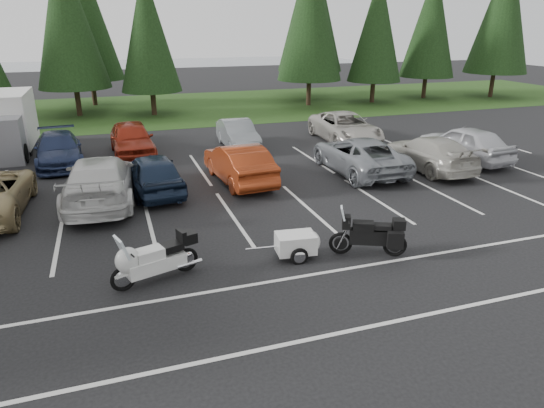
{
  "coord_description": "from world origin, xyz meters",
  "views": [
    {
      "loc": [
        -3.05,
        -13.64,
        6.08
      ],
      "look_at": [
        1.37,
        -0.5,
        0.9
      ],
      "focal_mm": 32.0,
      "sensor_mm": 36.0,
      "label": 1
    }
  ],
  "objects": [
    {
      "name": "car_far_4",
      "position": [
        9.05,
        9.85,
        0.77
      ],
      "size": [
        2.77,
        5.64,
        1.54
      ],
      "primitive_type": "imported",
      "rotation": [
        0.0,
        0.0,
        -0.04
      ],
      "color": "#B4AFA5",
      "rests_on": "ground"
    },
    {
      "name": "conifer_4",
      "position": [
        -5.0,
        22.9,
        6.53
      ],
      "size": [
        4.8,
        4.8,
        11.17
      ],
      "color": "#332316",
      "rests_on": "ground"
    },
    {
      "name": "car_near_6",
      "position": [
        6.97,
        4.41,
        0.76
      ],
      "size": [
        2.53,
        5.47,
        1.52
      ],
      "primitive_type": "imported",
      "rotation": [
        0.0,
        0.0,
        3.14
      ],
      "color": "gray",
      "rests_on": "ground"
    },
    {
      "name": "box_truck",
      "position": [
        -8.0,
        12.5,
        1.45
      ],
      "size": [
        2.4,
        5.6,
        2.9
      ],
      "primitive_type": null,
      "color": "silver",
      "rests_on": "ground"
    },
    {
      "name": "car_far_3",
      "position": [
        3.15,
        10.34,
        0.7
      ],
      "size": [
        1.55,
        4.27,
        1.4
      ],
      "primitive_type": "imported",
      "rotation": [
        0.0,
        0.0,
        -0.02
      ],
      "color": "slate",
      "rests_on": "ground"
    },
    {
      "name": "conifer_6",
      "position": [
        12.0,
        22.1,
        6.71
      ],
      "size": [
        4.93,
        4.93,
        11.48
      ],
      "color": "#332316",
      "rests_on": "ground"
    },
    {
      "name": "car_near_7",
      "position": [
        10.1,
        3.81,
        0.73
      ],
      "size": [
        2.16,
        5.1,
        1.47
      ],
      "primitive_type": "imported",
      "rotation": [
        0.0,
        0.0,
        3.16
      ],
      "color": "#B0ACA1",
      "rests_on": "ground"
    },
    {
      "name": "adventure_motorcycle",
      "position": [
        3.35,
        -2.93,
        0.72
      ],
      "size": [
        2.49,
        1.72,
        1.44
      ],
      "primitive_type": null,
      "rotation": [
        0.0,
        0.0,
        -0.43
      ],
      "color": "black",
      "rests_on": "ground"
    },
    {
      "name": "car_far_1",
      "position": [
        -5.41,
        9.78,
        0.71
      ],
      "size": [
        2.37,
        5.01,
        1.41
      ],
      "primitive_type": "imported",
      "rotation": [
        0.0,
        0.0,
        0.08
      ],
      "color": "#1D2749",
      "rests_on": "ground"
    },
    {
      "name": "stall_markings",
      "position": [
        0.0,
        2.0,
        0.0
      ],
      "size": [
        32.0,
        16.0,
        0.01
      ],
      "primitive_type": "cube",
      "color": "silver",
      "rests_on": "ground"
    },
    {
      "name": "lake_water",
      "position": [
        4.0,
        55.0,
        0.0
      ],
      "size": [
        70.0,
        50.0,
        0.02
      ],
      "primitive_type": "cube",
      "color": "slate",
      "rests_on": "ground"
    },
    {
      "name": "car_near_5",
      "position": [
        1.7,
        4.68,
        0.78
      ],
      "size": [
        2.03,
        4.86,
        1.56
      ],
      "primitive_type": "imported",
      "rotation": [
        0.0,
        0.0,
        3.22
      ],
      "color": "maroon",
      "rests_on": "ground"
    },
    {
      "name": "touring_motorcycle",
      "position": [
        -2.36,
        -2.52,
        0.71
      ],
      "size": [
        2.68,
        1.53,
        1.42
      ],
      "primitive_type": null,
      "rotation": [
        0.0,
        0.0,
        0.31
      ],
      "color": "silver",
      "rests_on": "ground"
    },
    {
      "name": "conifer_back_b",
      "position": [
        -4.0,
        27.5,
        6.77
      ],
      "size": [
        4.97,
        4.97,
        11.58
      ],
      "color": "#332316",
      "rests_on": "ground"
    },
    {
      "name": "conifer_8",
      "position": [
        23.0,
        22.6,
        6.17
      ],
      "size": [
        4.53,
        4.53,
        10.56
      ],
      "color": "#332316",
      "rests_on": "ground"
    },
    {
      "name": "car_near_4",
      "position": [
        -1.73,
        4.46,
        0.76
      ],
      "size": [
        2.24,
        4.64,
        1.53
      ],
      "primitive_type": "imported",
      "rotation": [
        0.0,
        0.0,
        3.24
      ],
      "color": "#152136",
      "rests_on": "ground"
    },
    {
      "name": "car_far_2",
      "position": [
        -2.14,
        10.44,
        0.81
      ],
      "size": [
        2.1,
        4.84,
        1.63
      ],
      "primitive_type": "imported",
      "rotation": [
        0.0,
        0.0,
        0.04
      ],
      "color": "maroon",
      "rests_on": "ground"
    },
    {
      "name": "car_near_8",
      "position": [
        12.57,
        4.52,
        0.82
      ],
      "size": [
        2.39,
        4.99,
        1.64
      ],
      "primitive_type": "imported",
      "rotation": [
        0.0,
        0.0,
        3.24
      ],
      "color": "silver",
      "rests_on": "ground"
    },
    {
      "name": "cargo_trailer",
      "position": [
        1.41,
        -2.42,
        0.35
      ],
      "size": [
        1.62,
        1.03,
        0.71
      ],
      "primitive_type": null,
      "rotation": [
        0.0,
        0.0,
        -0.11
      ],
      "color": "silver",
      "rests_on": "ground"
    },
    {
      "name": "conifer_back_c",
      "position": [
        14.0,
        26.8,
        7.49
      ],
      "size": [
        5.5,
        5.5,
        12.81
      ],
      "color": "#332316",
      "rests_on": "ground"
    },
    {
      "name": "ground",
      "position": [
        0.0,
        0.0,
        0.0
      ],
      "size": [
        120.0,
        120.0,
        0.0
      ],
      "primitive_type": "plane",
      "color": "black",
      "rests_on": "ground"
    },
    {
      "name": "conifer_7",
      "position": [
        17.5,
        21.8,
        5.81
      ],
      "size": [
        4.27,
        4.27,
        9.94
      ],
      "color": "#332316",
      "rests_on": "ground"
    },
    {
      "name": "conifer_9",
      "position": [
        29.0,
        21.3,
        7.07
      ],
      "size": [
        5.19,
        5.19,
        12.1
      ],
      "color": "#332316",
      "rests_on": "ground"
    },
    {
      "name": "car_near_3",
      "position": [
        -3.62,
        3.91,
        0.84
      ],
      "size": [
        2.81,
        5.95,
        1.68
      ],
      "primitive_type": "imported",
      "rotation": [
        0.0,
        0.0,
        3.06
      ],
      "color": "silver",
      "rests_on": "ground"
    },
    {
      "name": "conifer_5",
      "position": [
        0.0,
        21.6,
        5.63
      ],
      "size": [
        4.14,
        4.14,
        9.63
      ],
      "color": "#332316",
      "rests_on": "ground"
    },
    {
      "name": "grass_strip",
      "position": [
        0.0,
        24.0,
        0.01
      ],
      "size": [
        80.0,
        16.0,
        0.01
      ],
      "primitive_type": "cube",
      "color": "#1F3C13",
      "rests_on": "ground"
    }
  ]
}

